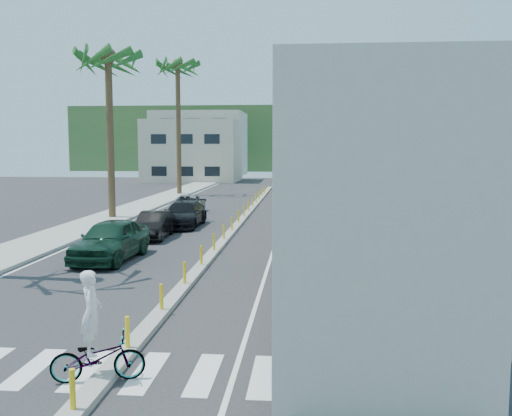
{
  "coord_description": "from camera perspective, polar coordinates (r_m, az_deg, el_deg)",
  "views": [
    {
      "loc": [
        3.9,
        -12.95,
        4.59
      ],
      "look_at": [
        1.83,
        10.87,
        2.0
      ],
      "focal_mm": 40.0,
      "sensor_mm": 36.0,
      "label": 1
    }
  ],
  "objects": [
    {
      "name": "lane_markings",
      "position": [
        38.7,
        -4.06,
        -0.64
      ],
      "size": [
        9.42,
        90.0,
        0.01
      ],
      "color": "silver",
      "rests_on": "ground"
    },
    {
      "name": "sidewalk",
      "position": [
        40.18,
        -13.04,
        -0.43
      ],
      "size": [
        3.0,
        90.0,
        0.15
      ],
      "primitive_type": "cube",
      "color": "gray",
      "rests_on": "ground"
    },
    {
      "name": "cyclist",
      "position": [
        11.86,
        -15.67,
        -13.23
      ],
      "size": [
        1.53,
        2.14,
        2.22
      ],
      "rotation": [
        0.0,
        0.0,
        1.83
      ],
      "color": "#9EA0A5",
      "rests_on": "ground"
    },
    {
      "name": "crosswalk",
      "position": [
        12.5,
        -14.12,
        -15.53
      ],
      "size": [
        14.0,
        2.2,
        0.01
      ],
      "primitive_type": "cube",
      "color": "silver",
      "rests_on": "ground"
    },
    {
      "name": "rails",
      "position": [
        41.22,
        6.47,
        -0.21
      ],
      "size": [
        1.56,
        100.0,
        0.06
      ],
      "color": "black",
      "rests_on": "ground"
    },
    {
      "name": "palm_trees",
      "position": [
        38.13,
        -13.95,
        15.39
      ],
      "size": [
        3.5,
        37.2,
        13.75
      ],
      "color": "brown",
      "rests_on": "ground"
    },
    {
      "name": "car_second",
      "position": [
        29.01,
        -10.16,
        -1.69
      ],
      "size": [
        1.62,
        4.12,
        1.33
      ],
      "primitive_type": "imported",
      "rotation": [
        0.0,
        0.0,
        0.03
      ],
      "color": "black",
      "rests_on": "ground"
    },
    {
      "name": "car_rear",
      "position": [
        39.42,
        -6.89,
        0.38
      ],
      "size": [
        2.81,
        4.89,
        1.27
      ],
      "primitive_type": "imported",
      "rotation": [
        0.0,
        0.0,
        0.08
      ],
      "color": "#9DA0A2",
      "rests_on": "ground"
    },
    {
      "name": "hillside",
      "position": [
        113.03,
        3.02,
        6.89
      ],
      "size": [
        80.0,
        20.0,
        12.0
      ],
      "primitive_type": "cube",
      "color": "#385628",
      "rests_on": "ground"
    },
    {
      "name": "car_lead",
      "position": [
        23.73,
        -14.32,
        -3.11
      ],
      "size": [
        2.59,
        5.16,
        1.68
      ],
      "primitive_type": "imported",
      "rotation": [
        0.0,
        0.0,
        -0.06
      ],
      "color": "#103121",
      "rests_on": "ground"
    },
    {
      "name": "freight_train",
      "position": [
        34.45,
        6.81,
        3.34
      ],
      "size": [
        3.0,
        60.94,
        5.85
      ],
      "color": "beige",
      "rests_on": "ground"
    },
    {
      "name": "buildings",
      "position": [
        85.23,
        -1.99,
        6.03
      ],
      "size": [
        38.0,
        27.0,
        10.0
      ],
      "color": "beige",
      "rests_on": "ground"
    },
    {
      "name": "car_third",
      "position": [
        32.93,
        -7.24,
        -0.61
      ],
      "size": [
        2.14,
        5.03,
        1.45
      ],
      "primitive_type": "imported",
      "rotation": [
        0.0,
        0.0,
        -0.01
      ],
      "color": "black",
      "rests_on": "ground"
    },
    {
      "name": "median",
      "position": [
        33.45,
        -1.77,
        -1.56
      ],
      "size": [
        0.45,
        60.0,
        0.85
      ],
      "color": "gray",
      "rests_on": "ground"
    },
    {
      "name": "ground",
      "position": [
        14.28,
        -11.44,
        -12.69
      ],
      "size": [
        140.0,
        140.0,
        0.0
      ],
      "primitive_type": "plane",
      "color": "#28282B",
      "rests_on": "ground"
    }
  ]
}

